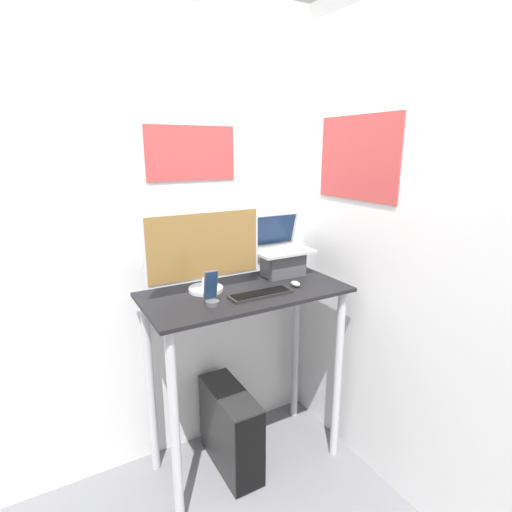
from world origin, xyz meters
TOP-DOWN VIEW (x-y plane):
  - ground_plane at (0.00, 0.00)m, footprint 12.00×12.00m
  - wall_back at (-0.00, 0.61)m, footprint 6.00×0.06m
  - wall_side_right at (0.63, 0.00)m, footprint 0.06×6.00m
  - desk at (0.00, 0.26)m, footprint 1.08×0.53m
  - laptop at (0.31, 0.40)m, footprint 0.34×0.26m
  - monitor at (-0.19, 0.36)m, footprint 0.63×0.18m
  - keyboard at (0.03, 0.16)m, footprint 0.34×0.10m
  - mouse at (0.26, 0.19)m, footprint 0.04×0.07m
  - cell_phone at (-0.24, 0.17)m, footprint 0.07×0.07m
  - computer_tower at (-0.09, 0.28)m, footprint 0.18×0.50m

SIDE VIEW (x-z plane):
  - ground_plane at x=0.00m, z-range 0.00..0.00m
  - computer_tower at x=-0.09m, z-range 0.00..0.48m
  - desk at x=0.00m, z-range 0.29..1.37m
  - keyboard at x=0.03m, z-range 1.08..1.09m
  - mouse at x=0.26m, z-range 1.08..1.11m
  - cell_phone at x=-0.24m, z-range 1.04..1.22m
  - laptop at x=0.31m, z-range 1.01..1.36m
  - monitor at x=-0.19m, z-range 1.08..1.50m
  - wall_back at x=0.00m, z-range 0.00..2.60m
  - wall_side_right at x=0.63m, z-range 0.00..2.60m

